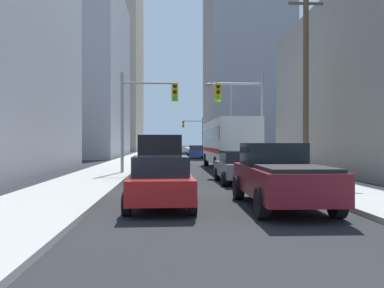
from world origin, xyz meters
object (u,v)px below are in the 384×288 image
(sedan_grey, at_px, (239,167))
(traffic_signal_near_left, at_px, (146,106))
(city_bus, at_px, (228,142))
(pickup_truck_maroon, at_px, (280,176))
(sedan_beige, at_px, (167,153))
(sedan_white, at_px, (165,155))
(cargo_van_black, at_px, (161,154))
(sedan_blue, at_px, (196,152))
(traffic_signal_far_right, at_px, (194,129))
(sedan_red, at_px, (161,181))
(traffic_signal_near_right, at_px, (242,107))

(sedan_grey, xyz_separation_m, traffic_signal_near_left, (-4.61, 5.20, 3.25))
(city_bus, distance_m, pickup_truck_maroon, 16.76)
(sedan_grey, distance_m, sedan_beige, 25.62)
(sedan_grey, relative_size, sedan_white, 0.99)
(sedan_grey, relative_size, sedan_beige, 1.00)
(cargo_van_black, height_order, sedan_white, cargo_van_black)
(sedan_blue, bearing_deg, traffic_signal_near_left, -100.72)
(sedan_white, height_order, traffic_signal_near_left, traffic_signal_near_left)
(traffic_signal_far_right, bearing_deg, city_bus, -89.94)
(city_bus, relative_size, sedan_grey, 2.71)
(sedan_grey, xyz_separation_m, traffic_signal_far_right, (0.84, 48.98, 3.26))
(pickup_truck_maroon, bearing_deg, sedan_blue, 90.26)
(city_bus, distance_m, sedan_blue, 19.08)
(traffic_signal_near_left, xyz_separation_m, traffic_signal_far_right, (5.45, 43.79, 0.01))
(cargo_van_black, relative_size, traffic_signal_near_left, 0.87)
(sedan_red, relative_size, sedan_beige, 1.00)
(sedan_blue, distance_m, sedan_beige, 4.76)
(cargo_van_black, relative_size, traffic_signal_near_right, 0.87)
(city_bus, relative_size, sedan_red, 2.72)
(sedan_white, distance_m, traffic_signal_far_right, 32.64)
(pickup_truck_maroon, xyz_separation_m, sedan_red, (-3.52, 0.11, -0.16))
(cargo_van_black, xyz_separation_m, traffic_signal_near_left, (-0.92, 3.07, 2.74))
(traffic_signal_far_right, bearing_deg, pickup_truck_maroon, -90.86)
(cargo_van_black, bearing_deg, sedan_grey, -29.94)
(pickup_truck_maroon, xyz_separation_m, sedan_blue, (-0.16, 35.73, -0.16))
(traffic_signal_far_right, bearing_deg, sedan_beige, -100.53)
(cargo_van_black, bearing_deg, sedan_blue, 82.43)
(traffic_signal_far_right, bearing_deg, traffic_signal_near_left, -97.09)
(traffic_signal_near_left, bearing_deg, pickup_truck_maroon, -69.31)
(pickup_truck_maroon, relative_size, sedan_blue, 1.29)
(pickup_truck_maroon, distance_m, sedan_white, 24.10)
(sedan_blue, distance_m, traffic_signal_far_right, 20.55)
(sedan_white, bearing_deg, sedan_beige, 89.64)
(sedan_red, relative_size, traffic_signal_near_right, 0.71)
(sedan_beige, bearing_deg, sedan_grey, -82.03)
(sedan_grey, xyz_separation_m, sedan_blue, (-0.16, 28.72, 0.00))
(sedan_red, xyz_separation_m, sedan_beige, (-0.04, 32.28, 0.00))
(sedan_grey, relative_size, traffic_signal_near_left, 0.71)
(city_bus, bearing_deg, sedan_blue, 93.12)
(city_bus, distance_m, sedan_beige, 16.33)
(pickup_truck_maroon, relative_size, traffic_signal_far_right, 0.90)
(cargo_van_black, distance_m, traffic_signal_far_right, 47.16)
(sedan_red, height_order, sedan_grey, same)
(sedan_red, height_order, traffic_signal_near_left, traffic_signal_near_left)
(traffic_signal_far_right, bearing_deg, sedan_grey, -90.98)
(pickup_truck_maroon, relative_size, sedan_white, 1.27)
(sedan_red, distance_m, traffic_signal_near_left, 12.58)
(city_bus, bearing_deg, traffic_signal_near_right, -87.23)
(sedan_white, relative_size, traffic_signal_far_right, 0.71)
(cargo_van_black, bearing_deg, city_bus, 58.89)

